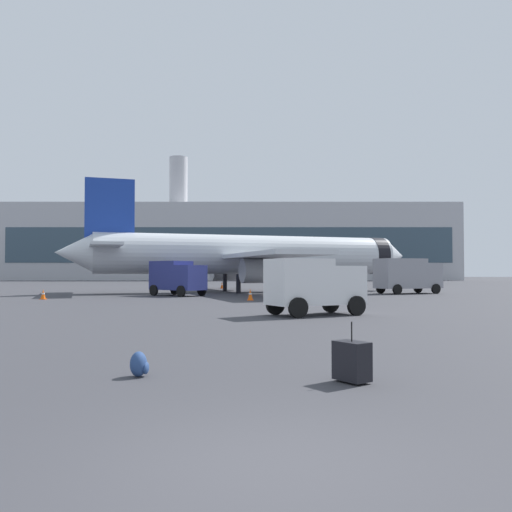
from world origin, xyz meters
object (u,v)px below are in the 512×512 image
object	(u,v)px
safety_cone_mid	(46,294)
traveller_backpack	(142,364)
service_truck	(180,276)
rolling_suitcase	(355,361)
safety_cone_near	(347,287)
cargo_van	(317,284)
fuel_truck	(410,274)
safety_cone_far	(253,295)
airplane_at_gate	(251,255)
safety_cone_outer	(225,285)

from	to	relation	value
safety_cone_mid	traveller_backpack	xyz separation A→B (m)	(13.18, -28.59, -0.13)
service_truck	rolling_suitcase	distance (m)	35.95
safety_cone_near	cargo_van	bearing A→B (deg)	-101.66
fuel_truck	rolling_suitcase	size ratio (longest dim) A/B	5.87
safety_cone_far	traveller_backpack	world-z (taller)	safety_cone_far
cargo_van	airplane_at_gate	bearing A→B (deg)	96.93
airplane_at_gate	safety_cone_outer	world-z (taller)	airplane_at_gate
rolling_suitcase	cargo_van	bearing A→B (deg)	86.39
safety_cone_near	safety_cone_mid	xyz separation A→B (m)	(-25.14, -19.99, 0.03)
safety_cone_near	traveller_backpack	xyz separation A→B (m)	(-11.95, -48.58, -0.09)
fuel_truck	rolling_suitcase	distance (m)	41.13
safety_cone_far	safety_cone_mid	bearing A→B (deg)	175.04
service_truck	fuel_truck	distance (m)	20.86
safety_cone_outer	safety_cone_near	bearing A→B (deg)	-20.02
safety_cone_near	traveller_backpack	bearing A→B (deg)	-103.82
fuel_truck	traveller_backpack	xyz separation A→B (m)	(-16.07, -38.75, -1.54)
service_truck	rolling_suitcase	world-z (taller)	service_truck
airplane_at_gate	safety_cone_near	world-z (taller)	airplane_at_gate
service_truck	safety_cone_near	bearing A→B (deg)	40.98
airplane_at_gate	safety_cone_outer	size ratio (longest dim) A/B	44.56
safety_cone_mid	safety_cone_outer	distance (m)	27.47
service_truck	cargo_van	xyz separation A→B (m)	(9.26, -19.92, -0.16)
airplane_at_gate	rolling_suitcase	bearing A→B (deg)	-86.73
cargo_van	safety_cone_far	size ratio (longest dim) A/B	6.00
fuel_truck	rolling_suitcase	xyz separation A→B (m)	(-12.09, -39.28, -1.38)
traveller_backpack	safety_cone_far	bearing A→B (deg)	86.15
cargo_van	safety_cone_near	size ratio (longest dim) A/B	7.27
safety_cone_near	safety_cone_outer	distance (m)	14.66
safety_cone_far	safety_cone_outer	distance (m)	26.56
airplane_at_gate	safety_cone_far	world-z (taller)	airplane_at_gate
airplane_at_gate	service_truck	world-z (taller)	airplane_at_gate
cargo_van	rolling_suitcase	bearing A→B (deg)	-93.61
safety_cone_near	safety_cone_mid	size ratio (longest dim) A/B	0.91
fuel_truck	cargo_van	world-z (taller)	fuel_truck
rolling_suitcase	traveller_backpack	world-z (taller)	rolling_suitcase
cargo_van	safety_cone_far	bearing A→B (deg)	103.57
cargo_van	safety_cone_near	distance (m)	34.82
cargo_van	traveller_backpack	size ratio (longest dim) A/B	10.07
airplane_at_gate	cargo_van	bearing A→B (deg)	-83.07
airplane_at_gate	fuel_truck	world-z (taller)	airplane_at_gate
safety_cone_far	service_truck	bearing A→B (deg)	130.89
traveller_backpack	rolling_suitcase	bearing A→B (deg)	-7.64
airplane_at_gate	cargo_van	world-z (taller)	airplane_at_gate
fuel_truck	safety_cone_mid	world-z (taller)	fuel_truck
safety_cone_near	safety_cone_far	world-z (taller)	safety_cone_far
safety_cone_mid	safety_cone_near	bearing A→B (deg)	38.49
cargo_van	service_truck	bearing A→B (deg)	114.94
airplane_at_gate	safety_cone_outer	bearing A→B (deg)	106.79
fuel_truck	service_truck	bearing A→B (deg)	-168.02
cargo_van	safety_cone_mid	xyz separation A→B (m)	(-18.11, 14.09, -1.09)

